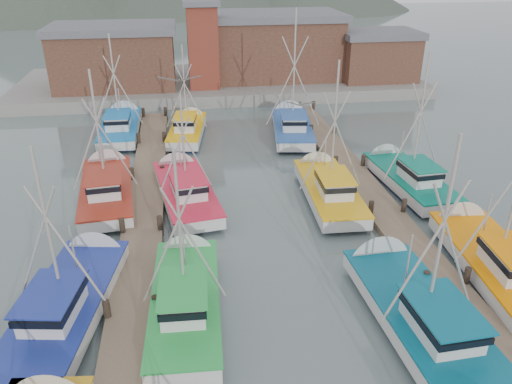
{
  "coord_description": "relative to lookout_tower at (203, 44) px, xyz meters",
  "views": [
    {
      "loc": [
        -4.3,
        -19.16,
        14.15
      ],
      "look_at": [
        -0.8,
        4.36,
        2.6
      ],
      "focal_mm": 35.0,
      "sensor_mm": 36.0,
      "label": 1
    }
  ],
  "objects": [
    {
      "name": "ground",
      "position": [
        2.0,
        -33.0,
        -5.55
      ],
      "size": [
        260.0,
        260.0,
        0.0
      ],
      "primitive_type": "plane",
      "color": "#4F5F5E",
      "rests_on": "ground"
    },
    {
      "name": "dock_left",
      "position": [
        -5.0,
        -28.96,
        -5.34
      ],
      "size": [
        2.3,
        46.0,
        1.5
      ],
      "color": "brown",
      "rests_on": "ground"
    },
    {
      "name": "dock_right",
      "position": [
        9.0,
        -28.96,
        -5.34
      ],
      "size": [
        2.3,
        46.0,
        1.5
      ],
      "color": "brown",
      "rests_on": "ground"
    },
    {
      "name": "quay",
      "position": [
        2.0,
        4.0,
        -4.95
      ],
      "size": [
        44.0,
        16.0,
        1.2
      ],
      "primitive_type": "cube",
      "color": "gray",
      "rests_on": "ground"
    },
    {
      "name": "shed_left",
      "position": [
        -9.0,
        2.0,
        -1.21
      ],
      "size": [
        12.72,
        8.48,
        6.2
      ],
      "color": "brown",
      "rests_on": "quay"
    },
    {
      "name": "shed_center",
      "position": [
        8.0,
        4.0,
        -0.86
      ],
      "size": [
        14.84,
        9.54,
        6.9
      ],
      "color": "brown",
      "rests_on": "quay"
    },
    {
      "name": "shed_right",
      "position": [
        19.0,
        1.0,
        -1.71
      ],
      "size": [
        8.48,
        6.36,
        5.2
      ],
      "color": "brown",
      "rests_on": "quay"
    },
    {
      "name": "lookout_tower",
      "position": [
        0.0,
        0.0,
        0.0
      ],
      "size": [
        3.6,
        3.6,
        8.5
      ],
      "color": "maroon",
      "rests_on": "quay"
    },
    {
      "name": "distant_hills",
      "position": [
        -10.76,
        89.59,
        -5.55
      ],
      "size": [
        175.0,
        140.0,
        42.0
      ],
      "color": "#414D40",
      "rests_on": "ground"
    },
    {
      "name": "boat_4",
      "position": [
        -2.74,
        -34.41,
        -4.87
      ],
      "size": [
        3.46,
        9.19,
        8.5
      ],
      "rotation": [
        0.0,
        0.0,
        -0.04
      ],
      "color": "#101A35",
      "rests_on": "ground"
    },
    {
      "name": "boat_5",
      "position": [
        6.68,
        -36.86,
        -4.87
      ],
      "size": [
        3.97,
        10.48,
        9.67
      ],
      "rotation": [
        0.0,
        0.0,
        0.05
      ],
      "color": "#101A35",
      "rests_on": "ground"
    },
    {
      "name": "boat_6",
      "position": [
        -7.62,
        -33.91,
        -4.87
      ],
      "size": [
        4.52,
        10.02,
        8.78
      ],
      "rotation": [
        0.0,
        0.0,
        -0.17
      ],
      "color": "#101A35",
      "rests_on": "ground"
    },
    {
      "name": "boat_7",
      "position": [
        11.97,
        -33.65,
        -4.86
      ],
      "size": [
        4.37,
        9.95,
        10.84
      ],
      "rotation": [
        0.0,
        0.0,
        -0.09
      ],
      "color": "#101A35",
      "rests_on": "ground"
    },
    {
      "name": "boat_8",
      "position": [
        -2.58,
        -23.66,
        -4.87
      ],
      "size": [
        4.27,
        9.72,
        7.7
      ],
      "rotation": [
        0.0,
        0.0,
        0.15
      ],
      "color": "#101A35",
      "rests_on": "ground"
    },
    {
      "name": "boat_9",
      "position": [
        6.29,
        -24.82,
        -4.87
      ],
      "size": [
        3.83,
        9.3,
        9.56
      ],
      "rotation": [
        0.0,
        0.0,
        -0.04
      ],
      "color": "#101A35",
      "rests_on": "ground"
    },
    {
      "name": "boat_10",
      "position": [
        -7.43,
        -22.65,
        -4.87
      ],
      "size": [
        3.96,
        9.95,
        9.11
      ],
      "rotation": [
        0.0,
        0.0,
        0.1
      ],
      "color": "#101A35",
      "rests_on": "ground"
    },
    {
      "name": "boat_11",
      "position": [
        11.87,
        -23.95,
        -4.87
      ],
      "size": [
        3.91,
        9.19,
        9.68
      ],
      "rotation": [
        0.0,
        0.0,
        0.07
      ],
      "color": "#101A35",
      "rests_on": "ground"
    },
    {
      "name": "boat_12",
      "position": [
        -2.07,
        -11.87,
        -4.87
      ],
      "size": [
        3.58,
        8.45,
        8.3
      ],
      "rotation": [
        0.0,
        0.0,
        -0.14
      ],
      "color": "#101A35",
      "rests_on": "ground"
    },
    {
      "name": "boat_13",
      "position": [
        6.67,
        -12.48,
        -4.86
      ],
      "size": [
        4.39,
        10.02,
        11.13
      ],
      "rotation": [
        0.0,
        0.0,
        -0.14
      ],
      "color": "#101A35",
      "rests_on": "ground"
    },
    {
      "name": "boat_14",
      "position": [
        -7.69,
        -10.26,
        -4.87
      ],
      "size": [
        3.84,
        9.59,
        9.23
      ],
      "rotation": [
        0.0,
        0.0,
        0.01
      ],
      "color": "#101A35",
      "rests_on": "ground"
    },
    {
      "name": "gull_near",
      "position": [
        -2.4,
        -34.35,
        4.49
      ],
      "size": [
        1.54,
        0.61,
        0.24
      ],
      "rotation": [
        0.0,
        0.0,
        -0.05
      ],
      "color": "gray",
      "rests_on": "ground"
    },
    {
      "name": "gull_far",
      "position": [
        3.87,
        -27.08,
        1.29
      ],
      "size": [
        1.54,
        0.66,
        0.24
      ],
      "rotation": [
        0.0,
        0.0,
        -0.37
      ],
      "color": "gray",
      "rests_on": "ground"
    }
  ]
}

